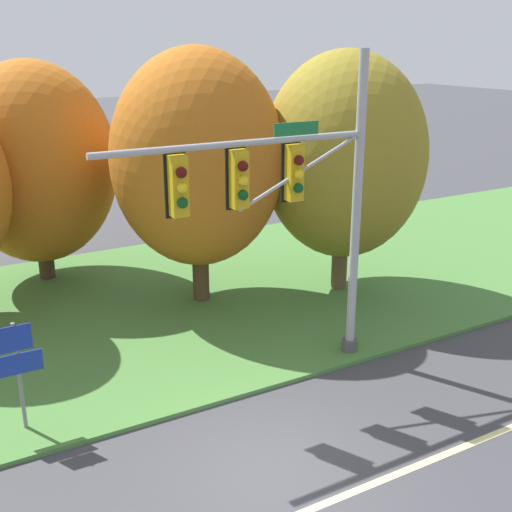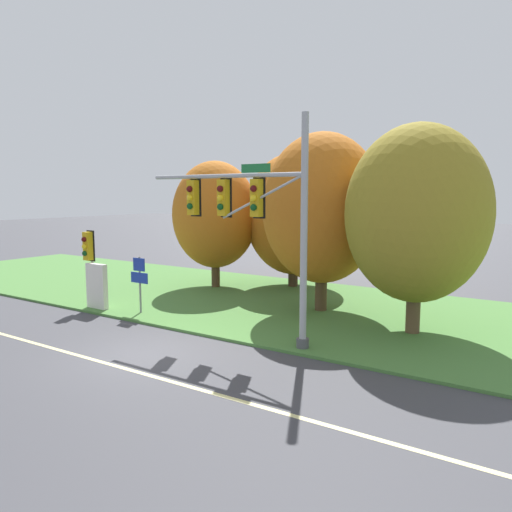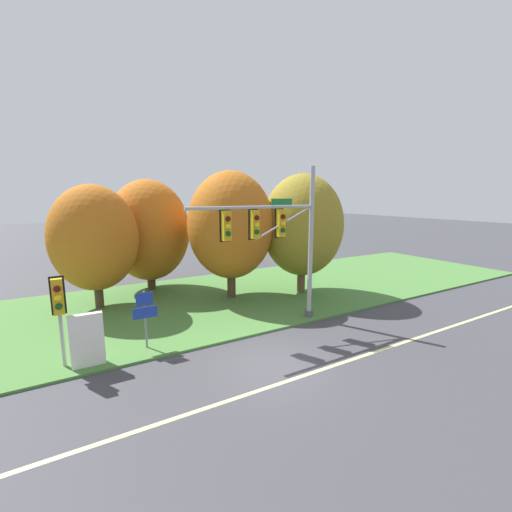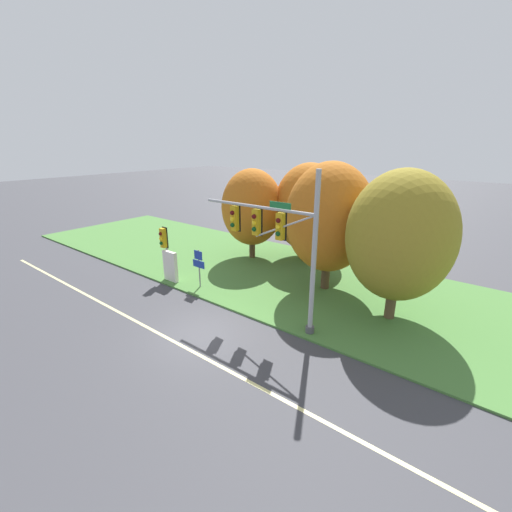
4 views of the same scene
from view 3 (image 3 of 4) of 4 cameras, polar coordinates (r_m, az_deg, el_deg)
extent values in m
plane|color=#3D3D42|center=(13.05, 3.30, -17.44)|extent=(160.00, 160.00, 0.00)
cube|color=beige|center=(12.19, 6.62, -19.59)|extent=(36.00, 0.16, 0.01)
cube|color=#477A38|center=(19.90, -10.12, -7.57)|extent=(48.00, 11.50, 0.10)
cylinder|color=#9EA0A5|center=(16.58, 9.10, 1.99)|extent=(0.22, 0.22, 7.26)
cylinder|color=#4C4C51|center=(17.41, 8.78, -9.43)|extent=(0.40, 0.40, 0.30)
cylinder|color=#9EA0A5|center=(14.65, -0.20, 8.12)|extent=(6.20, 0.14, 0.14)
cylinder|color=#9EA0A5|center=(15.53, 4.77, 5.61)|extent=(3.13, 0.08, 1.47)
cube|color=gold|center=(15.41, 4.16, 5.47)|extent=(0.34, 0.28, 1.22)
cube|color=black|center=(15.54, 3.83, 5.51)|extent=(0.46, 0.04, 1.34)
sphere|color=#4C0C0C|center=(15.25, 4.56, 6.55)|extent=(0.22, 0.22, 0.22)
sphere|color=yellow|center=(15.27, 4.54, 5.42)|extent=(0.22, 0.22, 0.22)
sphere|color=#0C4219|center=(15.29, 4.53, 4.30)|extent=(0.22, 0.22, 0.22)
cube|color=gold|center=(14.69, -0.20, 5.27)|extent=(0.34, 0.28, 1.22)
cube|color=black|center=(14.83, -0.51, 5.32)|extent=(0.46, 0.04, 1.34)
sphere|color=#4C0C0C|center=(14.52, 0.16, 6.40)|extent=(0.22, 0.22, 0.22)
sphere|color=yellow|center=(14.54, 0.16, 5.22)|extent=(0.22, 0.22, 0.22)
sphere|color=#0C4219|center=(14.57, 0.16, 4.05)|extent=(0.22, 0.22, 0.22)
cube|color=gold|center=(14.06, -4.97, 5.02)|extent=(0.34, 0.28, 1.22)
cube|color=black|center=(14.21, -5.25, 5.07)|extent=(0.46, 0.04, 1.34)
sphere|color=#4C0C0C|center=(13.88, -4.67, 6.20)|extent=(0.22, 0.22, 0.22)
sphere|color=yellow|center=(13.90, -4.65, 4.97)|extent=(0.22, 0.22, 0.22)
sphere|color=#0C4219|center=(13.93, -4.64, 3.74)|extent=(0.22, 0.22, 0.22)
cube|color=#196B33|center=(15.33, 4.31, 9.00)|extent=(1.10, 0.04, 0.28)
cylinder|color=#9EA0A5|center=(13.75, -29.77, -9.73)|extent=(0.12, 0.12, 3.15)
cube|color=gold|center=(13.27, -30.14, -5.86)|extent=(0.34, 0.28, 1.22)
cube|color=black|center=(13.43, -30.15, -5.68)|extent=(0.46, 0.04, 1.34)
sphere|color=#4C0C0C|center=(13.03, -30.24, -4.78)|extent=(0.22, 0.22, 0.22)
sphere|color=yellow|center=(13.10, -30.13, -6.05)|extent=(0.22, 0.22, 0.22)
sphere|color=#0C4219|center=(13.18, -30.01, -7.31)|extent=(0.22, 0.22, 0.22)
cylinder|color=slate|center=(14.23, -17.95, -10.05)|extent=(0.08, 0.08, 2.30)
cube|color=#193399|center=(13.94, -18.10, -6.86)|extent=(0.64, 0.03, 0.53)
cube|color=#193399|center=(14.10, -17.98, -8.97)|extent=(0.94, 0.03, 0.44)
cylinder|color=#4C3823|center=(20.00, -24.81, -4.33)|extent=(0.44, 0.44, 2.55)
ellipsoid|color=#B76019|center=(19.57, -25.35, 2.74)|extent=(4.40, 4.40, 5.50)
cylinder|color=#423021|center=(22.79, -17.11, -2.35)|extent=(0.50, 0.50, 2.40)
ellipsoid|color=#B76019|center=(22.39, -17.45, 4.11)|extent=(5.01, 5.01, 6.27)
cylinder|color=#4C3823|center=(20.12, -4.14, -2.82)|extent=(0.49, 0.49, 2.89)
ellipsoid|color=#B76019|center=(19.69, -4.24, 5.14)|extent=(4.91, 4.91, 6.14)
cylinder|color=brown|center=(21.27, 7.56, -2.29)|extent=(0.49, 0.49, 2.82)
ellipsoid|color=olive|center=(20.86, 7.73, 5.12)|extent=(4.89, 4.89, 6.11)
cube|color=silver|center=(13.61, -26.35, -12.46)|extent=(1.10, 0.24, 1.90)
cube|color=#4C4C51|center=(13.95, -27.75, -16.05)|extent=(0.10, 0.20, 0.10)
cube|color=#4C4C51|center=(13.99, -24.36, -15.71)|extent=(0.10, 0.20, 0.10)
camera|label=1|loc=(2.28, 22.75, 50.90)|focal=45.00mm
camera|label=2|loc=(17.78, 62.25, 1.18)|focal=35.00mm
camera|label=4|loc=(17.19, 59.90, 13.08)|focal=24.00mm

